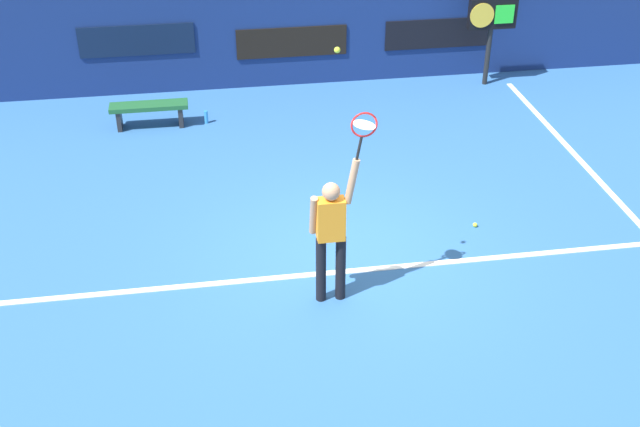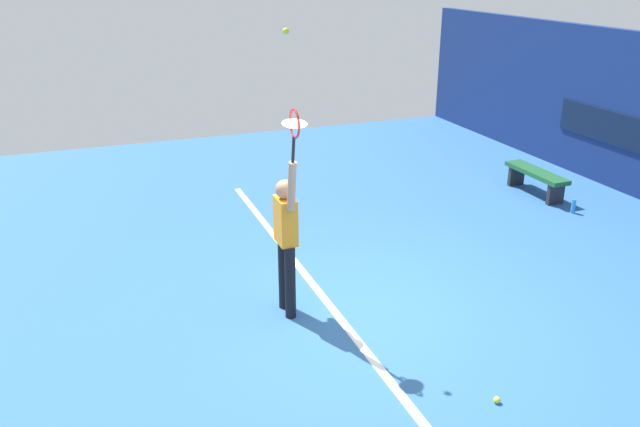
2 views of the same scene
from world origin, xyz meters
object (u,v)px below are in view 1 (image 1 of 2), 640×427
(tennis_racket, at_px, (364,128))
(spare_ball, at_px, (475,225))
(tennis_player, at_px, (331,232))
(tennis_ball, at_px, (337,50))
(court_bench, at_px, (149,110))
(water_bottle, at_px, (206,117))
(scoreboard_clock, at_px, (492,18))

(tennis_racket, relative_size, spare_ball, 9.16)
(tennis_player, bearing_deg, tennis_ball, 22.64)
(court_bench, bearing_deg, water_bottle, 0.00)
(tennis_player, bearing_deg, tennis_racket, -0.67)
(tennis_player, relative_size, tennis_ball, 29.25)
(spare_ball, bearing_deg, tennis_ball, -150.39)
(tennis_racket, bearing_deg, tennis_ball, 175.05)
(tennis_racket, bearing_deg, spare_ball, 33.79)
(tennis_ball, relative_size, water_bottle, 0.28)
(tennis_player, height_order, spare_ball, tennis_player)
(scoreboard_clock, height_order, water_bottle, scoreboard_clock)
(tennis_ball, bearing_deg, water_bottle, 104.66)
(tennis_ball, distance_m, water_bottle, 6.54)
(scoreboard_clock, height_order, spare_ball, scoreboard_clock)
(tennis_player, bearing_deg, court_bench, 113.40)
(tennis_ball, height_order, spare_ball, tennis_ball)
(tennis_ball, xyz_separation_m, scoreboard_clock, (4.25, 6.52, -1.93))
(water_bottle, bearing_deg, tennis_racket, -72.45)
(water_bottle, bearing_deg, spare_ball, -48.13)
(tennis_racket, bearing_deg, court_bench, 116.48)
(tennis_ball, height_order, scoreboard_clock, tennis_ball)
(water_bottle, bearing_deg, tennis_player, -75.92)
(spare_ball, bearing_deg, tennis_racket, -146.21)
(scoreboard_clock, relative_size, court_bench, 1.27)
(water_bottle, bearing_deg, tennis_ball, -75.34)
(water_bottle, bearing_deg, court_bench, 180.00)
(tennis_racket, distance_m, water_bottle, 6.24)
(tennis_racket, bearing_deg, water_bottle, 107.55)
(court_bench, bearing_deg, tennis_player, -66.60)
(court_bench, bearing_deg, tennis_racket, -63.52)
(court_bench, xyz_separation_m, water_bottle, (1.01, 0.00, -0.22))
(court_bench, bearing_deg, spare_ball, -41.34)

